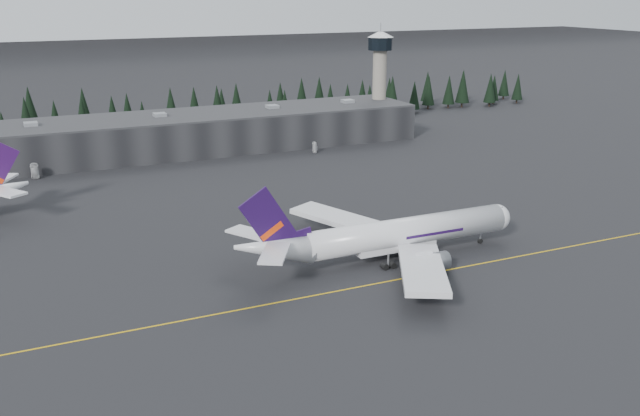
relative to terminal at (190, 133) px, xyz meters
name	(u,v)px	position (x,y,z in m)	size (l,w,h in m)	color
ground	(364,281)	(0.00, -125.00, -6.30)	(1400.00, 1400.00, 0.00)	black
taxiline	(369,285)	(0.00, -127.00, -6.29)	(400.00, 0.40, 0.02)	gold
terminal	(190,133)	(0.00, 0.00, 0.00)	(160.00, 30.00, 12.60)	black
control_tower	(380,70)	(75.00, 3.00, 17.11)	(10.00, 10.00, 37.70)	gray
treeline	(165,112)	(0.00, 37.00, 1.20)	(360.00, 20.00, 15.00)	black
mountain_ridge	(28,27)	(0.00, 875.00, -6.30)	(4400.00, 900.00, 420.00)	white
jet_main	(384,236)	(8.74, -116.91, -1.05)	(63.34, 58.50, 18.63)	silver
gse_vehicle_a	(36,177)	(-51.20, -17.79, -5.62)	(2.26, 4.91, 1.36)	#BCBCBE
gse_vehicle_b	(315,151)	(37.10, -21.02, -5.63)	(1.58, 3.92, 1.34)	silver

